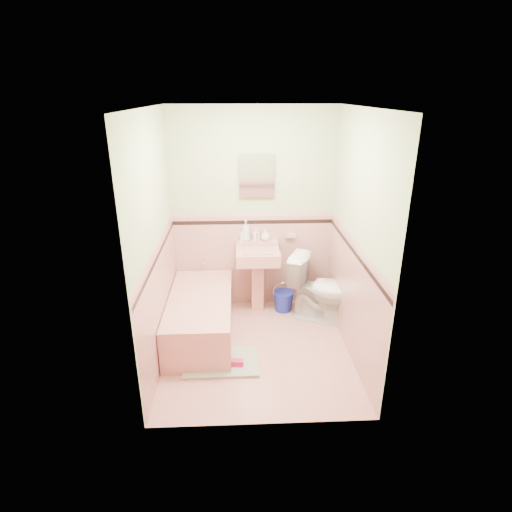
{
  "coord_description": "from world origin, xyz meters",
  "views": [
    {
      "loc": [
        -0.19,
        -3.83,
        2.63
      ],
      "look_at": [
        0.0,
        0.25,
        1.0
      ],
      "focal_mm": 29.0,
      "sensor_mm": 36.0,
      "label": 1
    }
  ],
  "objects_px": {
    "bathtub": "(201,317)",
    "soap_bottle_right": "(265,235)",
    "bucket": "(283,301)",
    "toilet": "(323,289)",
    "sink": "(258,281)",
    "soap_bottle_left": "(246,231)",
    "soap_bottle_mid": "(256,235)",
    "medicine_cabinet": "(257,176)",
    "shoe": "(236,363)"
  },
  "relations": [
    {
      "from": "soap_bottle_right",
      "to": "shoe",
      "type": "relative_size",
      "value": 1.02
    },
    {
      "from": "soap_bottle_mid",
      "to": "bucket",
      "type": "height_order",
      "value": "soap_bottle_mid"
    },
    {
      "from": "bathtub",
      "to": "soap_bottle_left",
      "type": "xyz_separation_m",
      "value": [
        0.54,
        0.71,
        0.8
      ]
    },
    {
      "from": "medicine_cabinet",
      "to": "soap_bottle_right",
      "type": "xyz_separation_m",
      "value": [
        0.11,
        -0.03,
        -0.73
      ]
    },
    {
      "from": "soap_bottle_left",
      "to": "toilet",
      "type": "height_order",
      "value": "soap_bottle_left"
    },
    {
      "from": "soap_bottle_left",
      "to": "soap_bottle_mid",
      "type": "bearing_deg",
      "value": 0.0
    },
    {
      "from": "soap_bottle_mid",
      "to": "medicine_cabinet",
      "type": "bearing_deg",
      "value": 62.09
    },
    {
      "from": "medicine_cabinet",
      "to": "soap_bottle_left",
      "type": "bearing_deg",
      "value": -167.87
    },
    {
      "from": "toilet",
      "to": "medicine_cabinet",
      "type": "bearing_deg",
      "value": 84.74
    },
    {
      "from": "sink",
      "to": "soap_bottle_left",
      "type": "distance_m",
      "value": 0.65
    },
    {
      "from": "bathtub",
      "to": "sink",
      "type": "relative_size",
      "value": 1.8
    },
    {
      "from": "soap_bottle_left",
      "to": "bucket",
      "type": "bearing_deg",
      "value": -21.41
    },
    {
      "from": "bucket",
      "to": "toilet",
      "type": "bearing_deg",
      "value": -27.21
    },
    {
      "from": "toilet",
      "to": "shoe",
      "type": "relative_size",
      "value": 5.51
    },
    {
      "from": "soap_bottle_mid",
      "to": "bucket",
      "type": "distance_m",
      "value": 0.93
    },
    {
      "from": "bucket",
      "to": "bathtub",
      "type": "bearing_deg",
      "value": -152.47
    },
    {
      "from": "sink",
      "to": "soap_bottle_left",
      "type": "bearing_deg",
      "value": 127.8
    },
    {
      "from": "bucket",
      "to": "soap_bottle_left",
      "type": "bearing_deg",
      "value": 158.59
    },
    {
      "from": "shoe",
      "to": "soap_bottle_left",
      "type": "bearing_deg",
      "value": 89.03
    },
    {
      "from": "soap_bottle_left",
      "to": "shoe",
      "type": "relative_size",
      "value": 1.8
    },
    {
      "from": "medicine_cabinet",
      "to": "soap_bottle_right",
      "type": "relative_size",
      "value": 3.13
    },
    {
      "from": "toilet",
      "to": "shoe",
      "type": "xyz_separation_m",
      "value": [
        -1.06,
        -0.94,
        -0.35
      ]
    },
    {
      "from": "bathtub",
      "to": "soap_bottle_right",
      "type": "height_order",
      "value": "soap_bottle_right"
    },
    {
      "from": "soap_bottle_mid",
      "to": "bucket",
      "type": "xyz_separation_m",
      "value": [
        0.35,
        -0.18,
        -0.84
      ]
    },
    {
      "from": "medicine_cabinet",
      "to": "soap_bottle_mid",
      "type": "relative_size",
      "value": 2.86
    },
    {
      "from": "bathtub",
      "to": "shoe",
      "type": "xyz_separation_m",
      "value": [
        0.4,
        -0.65,
        -0.16
      ]
    },
    {
      "from": "medicine_cabinet",
      "to": "shoe",
      "type": "relative_size",
      "value": 3.21
    },
    {
      "from": "medicine_cabinet",
      "to": "toilet",
      "type": "relative_size",
      "value": 0.58
    },
    {
      "from": "bucket",
      "to": "soap_bottle_right",
      "type": "bearing_deg",
      "value": 140.65
    },
    {
      "from": "soap_bottle_right",
      "to": "sink",
      "type": "bearing_deg",
      "value": -120.29
    },
    {
      "from": "bucket",
      "to": "shoe",
      "type": "distance_m",
      "value": 1.32
    },
    {
      "from": "sink",
      "to": "soap_bottle_right",
      "type": "distance_m",
      "value": 0.59
    },
    {
      "from": "soap_bottle_right",
      "to": "soap_bottle_mid",
      "type": "bearing_deg",
      "value": 180.0
    },
    {
      "from": "bathtub",
      "to": "shoe",
      "type": "relative_size",
      "value": 10.16
    },
    {
      "from": "medicine_cabinet",
      "to": "toilet",
      "type": "bearing_deg",
      "value": -29.75
    },
    {
      "from": "bathtub",
      "to": "medicine_cabinet",
      "type": "distance_m",
      "value": 1.78
    },
    {
      "from": "bathtub",
      "to": "bucket",
      "type": "bearing_deg",
      "value": 27.53
    },
    {
      "from": "soap_bottle_right",
      "to": "shoe",
      "type": "height_order",
      "value": "soap_bottle_right"
    },
    {
      "from": "medicine_cabinet",
      "to": "soap_bottle_left",
      "type": "distance_m",
      "value": 0.69
    },
    {
      "from": "toilet",
      "to": "bucket",
      "type": "relative_size",
      "value": 3.15
    },
    {
      "from": "shoe",
      "to": "toilet",
      "type": "bearing_deg",
      "value": 46.7
    },
    {
      "from": "soap_bottle_mid",
      "to": "toilet",
      "type": "bearing_deg",
      "value": -27.57
    },
    {
      "from": "soap_bottle_mid",
      "to": "bathtub",
      "type": "bearing_deg",
      "value": -133.09
    },
    {
      "from": "medicine_cabinet",
      "to": "shoe",
      "type": "distance_m",
      "value": 2.17
    },
    {
      "from": "sink",
      "to": "toilet",
      "type": "bearing_deg",
      "value": -16.75
    },
    {
      "from": "bathtub",
      "to": "shoe",
      "type": "distance_m",
      "value": 0.78
    },
    {
      "from": "medicine_cabinet",
      "to": "sink",
      "type": "bearing_deg",
      "value": -90.0
    },
    {
      "from": "sink",
      "to": "soap_bottle_left",
      "type": "relative_size",
      "value": 3.14
    },
    {
      "from": "bathtub",
      "to": "soap_bottle_mid",
      "type": "xyz_separation_m",
      "value": [
        0.66,
        0.71,
        0.75
      ]
    },
    {
      "from": "bathtub",
      "to": "soap_bottle_right",
      "type": "relative_size",
      "value": 9.93
    }
  ]
}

